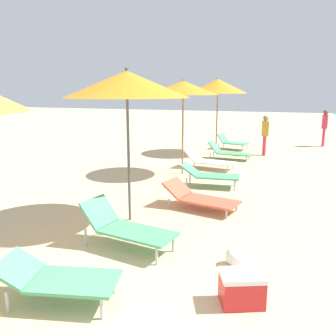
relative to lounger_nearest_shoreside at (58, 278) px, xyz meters
name	(u,v)px	position (x,y,z in m)	size (l,w,h in m)	color
lounger_nearest_shoreside	(58,278)	(0.00, 0.00, 0.00)	(1.46, 0.91, 0.53)	#4CA572
umbrella_second	(127,85)	(-0.42, 2.72, 2.22)	(2.24, 2.24, 2.82)	#4C4C51
lounger_second_shoreside	(200,197)	(0.66, 3.82, -0.06)	(1.66, 0.94, 0.54)	#D8593F
lounger_second_inland	(126,227)	(0.07, 1.59, 0.04)	(1.58, 0.83, 0.72)	#4CA572
umbrella_third	(183,88)	(-0.67, 6.76, 2.18)	(2.03, 2.03, 2.75)	olive
lounger_third_shoreside	(209,160)	(-0.10, 7.69, -0.03)	(1.63, 0.87, 0.61)	white
lounger_third_inland	(209,174)	(0.43, 5.61, 0.01)	(1.53, 0.77, 0.59)	#4CA572
umbrella_farthest	(218,86)	(-0.52, 10.61, 2.27)	(2.25, 2.25, 2.91)	olive
lounger_farthest_shoreside	(232,142)	(-0.08, 11.71, 0.01)	(1.32, 0.89, 0.63)	#4CA572
lounger_farthest_inland	(228,152)	(0.19, 9.47, -0.04)	(1.55, 0.67, 0.63)	#4CA572
person_walking_near	(325,124)	(3.56, 13.95, 0.66)	(0.26, 0.39, 1.61)	#D8334C
person_walking_mid	(265,132)	(1.31, 10.74, 0.60)	(0.29, 0.40, 1.51)	#D8334C
beach_ball	(234,257)	(1.76, 1.61, -0.18)	(0.26, 0.26, 0.26)	white
cooler_box	(242,288)	(2.00, 0.71, -0.12)	(0.59, 0.53, 0.39)	red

